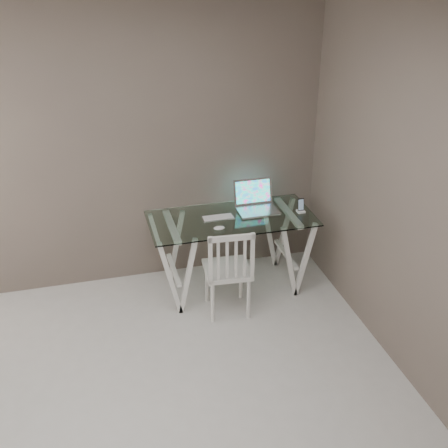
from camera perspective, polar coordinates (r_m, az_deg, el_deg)
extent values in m
cube|color=white|center=(2.61, -11.03, 19.79)|extent=(4.00, 4.50, 0.02)
cube|color=#64574F|center=(5.11, -11.94, 7.56)|extent=(4.00, 0.02, 2.70)
cube|color=silver|center=(5.09, 0.76, 0.58)|extent=(1.50, 0.70, 0.01)
cube|color=white|center=(5.16, -5.16, -3.87)|extent=(0.24, 0.62, 0.72)
cube|color=white|center=(5.42, 6.35, -2.32)|extent=(0.24, 0.62, 0.72)
cube|color=silver|center=(4.92, 0.33, -4.66)|extent=(0.42, 0.42, 0.04)
cylinder|color=silver|center=(4.89, -1.16, -8.00)|extent=(0.03, 0.03, 0.40)
cylinder|color=silver|center=(4.94, 2.51, -7.60)|extent=(0.03, 0.03, 0.40)
cylinder|color=silver|center=(5.15, -1.76, -5.99)|extent=(0.03, 0.03, 0.40)
cylinder|color=silver|center=(5.20, 1.72, -5.63)|extent=(0.03, 0.03, 0.40)
cube|color=silver|center=(4.65, 0.77, -3.52)|extent=(0.39, 0.06, 0.44)
cube|color=#BBBABF|center=(5.20, 3.44, 1.36)|extent=(0.37, 0.26, 0.02)
cube|color=#19D899|center=(5.29, 2.94, 3.32)|extent=(0.37, 0.07, 0.24)
cube|color=silver|center=(5.07, -0.62, 0.66)|extent=(0.29, 0.12, 0.01)
ellipsoid|color=silver|center=(4.87, -0.49, -0.41)|extent=(0.10, 0.06, 0.03)
cube|color=white|center=(5.23, 7.81, 1.28)|extent=(0.07, 0.07, 0.02)
cube|color=black|center=(5.21, 7.81, 1.97)|extent=(0.06, 0.03, 0.12)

